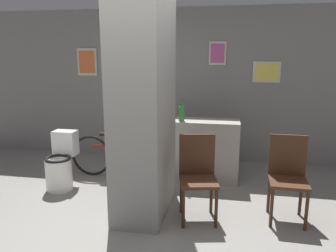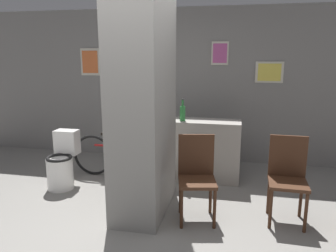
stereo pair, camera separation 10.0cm
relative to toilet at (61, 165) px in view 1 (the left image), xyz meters
name	(u,v)px [view 1 (the left image)]	position (x,y,z in m)	size (l,w,h in m)	color
ground_plane	(136,233)	(1.35, -0.97, -0.34)	(14.00, 14.00, 0.00)	gray
wall_back	(176,85)	(1.35, 1.66, 0.97)	(8.00, 0.09, 2.60)	gray
pillar_center	(144,103)	(1.31, -0.41, 0.96)	(0.57, 1.12, 2.60)	gray
counter_shelf	(196,150)	(1.81, 0.70, 0.11)	(1.24, 0.44, 0.89)	gray
toilet	(61,165)	(0.00, 0.00, 0.00)	(0.36, 0.52, 0.78)	white
chair_near_pillar	(198,173)	(1.94, -0.49, 0.19)	(0.48, 0.48, 0.95)	#422616
chair_by_doorway	(288,174)	(2.94, -0.33, 0.19)	(0.42, 0.42, 0.95)	#422616
bicycle	(121,156)	(0.69, 0.53, 0.00)	(1.58, 0.42, 0.68)	black
bottle_tall	(182,113)	(1.60, 0.62, 0.68)	(0.08, 0.08, 0.33)	#267233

